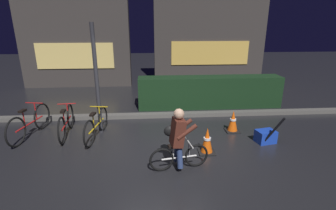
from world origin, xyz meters
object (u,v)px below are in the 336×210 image
Objects in this scene: parked_bike_center_left at (96,125)px; traffic_cone_far at (233,121)px; parked_bike_leftmost at (30,123)px; traffic_cone_near at (207,141)px; closed_umbrella at (273,132)px; parked_bike_left_mid at (66,122)px; cyclist at (178,139)px; street_post at (97,81)px; blue_crate at (265,136)px.

parked_bike_center_left is 3.50m from traffic_cone_far.
traffic_cone_near is (4.23, -1.15, -0.08)m from parked_bike_leftmost.
closed_umbrella is (1.54, 0.15, 0.10)m from traffic_cone_near.
cyclist is at bearing -128.84° from parked_bike_left_mid.
parked_bike_center_left is at bearing -177.79° from traffic_cone_far.
cyclist is at bearing -120.71° from parked_bike_center_left.
street_post reaches higher than blue_crate.
traffic_cone_far is at bearing 161.85° from closed_umbrella.
blue_crate is 2.48m from cyclist.
parked_bike_left_mid is 1.04× the size of parked_bike_center_left.
traffic_cone_near is (2.53, -1.30, -1.10)m from street_post.
traffic_cone_far is 0.68× the size of closed_umbrella.
parked_bike_center_left reaches higher than traffic_cone_far.
parked_bike_left_mid is 2.81× the size of traffic_cone_near.
traffic_cone_far is 1.13m from closed_umbrella.
cyclist reaches higher than parked_bike_left_mid.
parked_bike_center_left is 4.18m from closed_umbrella.
blue_crate is (5.75, -0.75, -0.22)m from parked_bike_leftmost.
closed_umbrella is (2.26, 0.73, -0.24)m from cyclist.
parked_bike_leftmost is 1.40× the size of cyclist.
closed_umbrella is at bearing -57.12° from traffic_cone_far.
cyclist reaches higher than traffic_cone_far.
blue_crate is at bearing -88.82° from parked_bike_center_left.
street_post is at bearing 167.47° from blue_crate.
street_post is 1.59× the size of parked_bike_leftmost.
street_post reaches higher than cyclist.
parked_bike_left_mid is 1.95× the size of closed_umbrella.
street_post is 4.35m from closed_umbrella.
parked_bike_leftmost is 5.86m from closed_umbrella.
traffic_cone_far is (3.50, 0.14, -0.06)m from parked_bike_center_left.
parked_bike_left_mid is 5.00m from closed_umbrella.
street_post reaches higher than traffic_cone_far.
parked_bike_leftmost is 3.93m from cyclist.
parked_bike_leftmost reaches higher than traffic_cone_near.
street_post reaches higher than closed_umbrella.
blue_crate is at bearing -87.82° from parked_bike_leftmost.
street_post is 6.27× the size of blue_crate.
parked_bike_leftmost is 5.80m from blue_crate.
parked_bike_leftmost is at bearing 179.38° from traffic_cone_far.
traffic_cone_far is at bearing 49.43° from traffic_cone_near.
traffic_cone_far is (3.47, -0.21, -1.10)m from street_post.
traffic_cone_near is 0.98m from cyclist.
parked_bike_left_mid is 4.29m from traffic_cone_far.
parked_bike_left_mid is at bearing -171.26° from street_post.
parked_bike_center_left is at bearing 172.22° from blue_crate.
parked_bike_left_mid is (0.88, 0.03, -0.02)m from parked_bike_leftmost.
traffic_cone_near is at bearing -130.57° from traffic_cone_far.
parked_bike_center_left is 2.71× the size of traffic_cone_near.
cyclist is at bearing -123.18° from closed_umbrella.
parked_bike_leftmost is 2.96× the size of traffic_cone_near.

